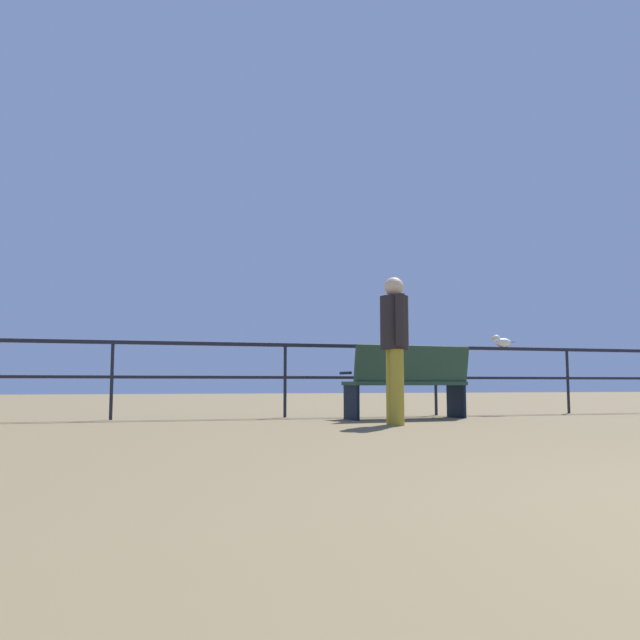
% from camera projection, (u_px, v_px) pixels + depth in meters
% --- Properties ---
extents(pier_railing, '(21.08, 0.05, 1.04)m').
position_uv_depth(pier_railing, '(363.00, 363.00, 9.44)').
color(pier_railing, black).
rests_on(pier_railing, ground_plane).
extents(bench_near_left, '(1.72, 0.79, 0.98)m').
position_uv_depth(bench_near_left, '(408.00, 378.00, 8.68)').
color(bench_near_left, '#264331').
rests_on(bench_near_left, ground_plane).
extents(person_at_railing, '(0.33, 0.55, 1.71)m').
position_uv_depth(person_at_railing, '(394.00, 340.00, 7.46)').
color(person_at_railing, '#A6912A').
rests_on(person_at_railing, ground_plane).
extents(seagull_on_rail, '(0.41, 0.18, 0.19)m').
position_uv_depth(seagull_on_rail, '(502.00, 342.00, 10.11)').
color(seagull_on_rail, white).
rests_on(seagull_on_rail, pier_railing).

